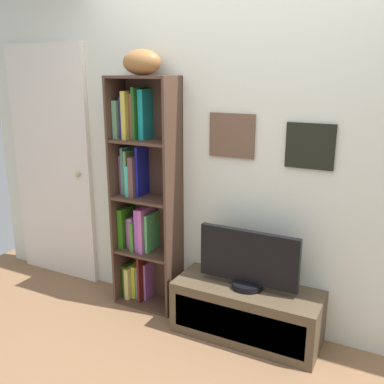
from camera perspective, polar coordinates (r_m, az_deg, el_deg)
The scene contains 6 objects.
back_wall at distance 3.09m, azimuth 6.93°, elevation 4.98°, with size 4.80×0.08×2.54m.
bookshelf at distance 3.41m, azimuth -6.53°, elevation -0.80°, with size 0.51×0.27×1.79m.
football at distance 3.22m, azimuth -6.53°, elevation 16.41°, with size 0.29×0.18×0.18m, color brown.
tv_stand at distance 3.22m, azimuth 7.08°, elevation -15.19°, with size 1.03×0.40×0.38m.
television at distance 3.04m, azimuth 7.33°, elevation -8.80°, with size 0.70×0.22×0.41m.
door at distance 4.05m, azimuth -17.70°, elevation 3.29°, with size 0.85×0.09×2.04m.
Camera 1 is at (1.05, -1.72, 1.83)m, focal length 41.04 mm.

